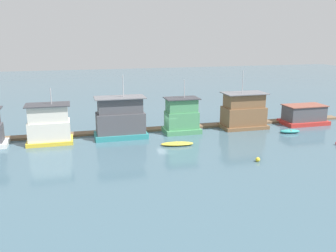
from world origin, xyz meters
The scene contains 12 objects.
ground_plane centered at (0.00, 0.00, 0.00)m, with size 200.00×200.00×0.00m, color #426070.
dock_walkway centered at (0.00, 2.63, 0.15)m, with size 59.60×1.77×0.30m, color brown.
houseboat_yellow centered at (-15.64, -0.42, 2.38)m, with size 5.72×3.70×7.13m.
houseboat_teal centered at (-6.42, -0.15, 2.55)m, with size 7.01×3.72×8.51m.
houseboat_green centered at (2.33, 0.27, 2.30)m, with size 5.11×3.49×7.49m.
houseboat_brown centered at (12.08, 0.60, 2.44)m, with size 6.71×4.16×8.61m.
houseboat_red centered at (22.34, 0.45, 1.40)m, with size 6.92×4.20×2.99m.
dinghy_yellow centered at (-0.03, -5.70, 0.22)m, with size 4.30×1.96×0.44m.
dinghy_teal centered at (17.18, -3.97, 0.26)m, with size 3.03×1.63×0.52m.
mooring_post_centre centered at (-8.59, 1.50, 0.85)m, with size 0.22×0.22×1.70m, color brown.
mooring_post_near_left centered at (-8.97, 1.50, 0.87)m, with size 0.29×0.29×1.74m, color brown.
buoy_yellow centered at (6.88, -13.89, 0.25)m, with size 0.50×0.50×0.50m, color yellow.
Camera 1 is at (-12.74, -49.28, 13.86)m, focal length 40.00 mm.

